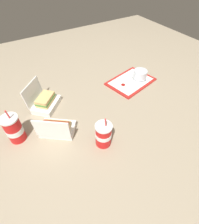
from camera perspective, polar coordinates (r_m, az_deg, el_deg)
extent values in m
plane|color=gray|center=(1.15, 2.35, -2.73)|extent=(3.20, 3.20, 0.00)
cube|color=red|center=(1.49, 10.15, 9.74)|extent=(0.42, 0.33, 0.01)
cube|color=white|center=(1.49, 10.19, 9.94)|extent=(0.37, 0.29, 0.00)
cylinder|color=black|center=(1.53, 12.89, 10.71)|extent=(0.11, 0.11, 0.01)
cylinder|color=#512D19|center=(1.51, 13.06, 11.57)|extent=(0.08, 0.08, 0.05)
cylinder|color=silver|center=(1.51, 13.12, 11.89)|extent=(0.11, 0.11, 0.07)
cylinder|color=white|center=(1.40, 7.68, 8.39)|extent=(0.04, 0.04, 0.02)
cylinder|color=#9E140F|center=(1.39, 7.72, 8.72)|extent=(0.03, 0.03, 0.01)
cube|color=white|center=(1.47, 12.01, 9.23)|extent=(0.14, 0.14, 0.00)
cube|color=white|center=(1.47, 6.39, 10.05)|extent=(0.11, 0.06, 0.00)
cube|color=white|center=(1.11, -13.40, -5.41)|extent=(0.24, 0.23, 0.04)
cube|color=white|center=(1.00, -15.31, -5.47)|extent=(0.17, 0.13, 0.13)
cube|color=#DBB770|center=(1.08, -13.71, -4.19)|extent=(0.16, 0.14, 0.03)
cylinder|color=brown|center=(1.06, -13.93, -3.36)|extent=(0.14, 0.11, 0.03)
cylinder|color=yellow|center=(1.06, -14.01, -3.03)|extent=(0.11, 0.08, 0.01)
cube|color=white|center=(1.29, -16.85, 2.40)|extent=(0.24, 0.24, 0.04)
cube|color=white|center=(1.27, -20.96, 5.93)|extent=(0.16, 0.16, 0.14)
cube|color=#DBB770|center=(1.27, -17.13, 3.39)|extent=(0.16, 0.16, 0.02)
cube|color=#4C933D|center=(1.26, -17.28, 3.94)|extent=(0.16, 0.16, 0.01)
cube|color=#DBB770|center=(1.25, -17.43, 4.49)|extent=(0.16, 0.16, 0.02)
cylinder|color=red|center=(1.11, -26.09, -5.12)|extent=(0.09, 0.09, 0.17)
cylinder|color=white|center=(1.11, -26.03, -5.26)|extent=(0.10, 0.10, 0.04)
cylinder|color=white|center=(1.05, -27.61, -1.98)|extent=(0.10, 0.10, 0.01)
cylinder|color=red|center=(1.02, -27.83, -0.74)|extent=(0.01, 0.01, 0.06)
cylinder|color=red|center=(0.98, 1.30, -7.60)|extent=(0.09, 0.09, 0.14)
cylinder|color=white|center=(0.98, 1.30, -7.24)|extent=(0.09, 0.09, 0.03)
cylinder|color=white|center=(0.92, 1.37, -4.75)|extent=(0.09, 0.09, 0.01)
cylinder|color=red|center=(0.90, 2.00, -3.42)|extent=(0.02, 0.01, 0.06)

